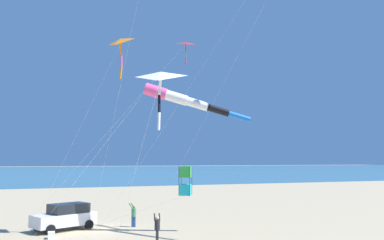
# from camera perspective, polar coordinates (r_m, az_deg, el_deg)

# --- Properties ---
(ground_plane) EXTENTS (600.00, 600.00, 0.00)m
(ground_plane) POSITION_cam_1_polar(r_m,az_deg,el_deg) (30.30, -13.29, -15.03)
(ground_plane) COLOR tan
(ocean_water_strip) EXTENTS (240.00, 600.00, 0.01)m
(ocean_water_strip) POSITION_cam_1_polar(r_m,az_deg,el_deg) (194.78, -18.75, -6.89)
(ocean_water_strip) COLOR #386B84
(ocean_water_strip) RESTS_ON ground_plane
(parked_car) EXTENTS (3.59, 4.67, 1.85)m
(parked_car) POSITION_cam_1_polar(r_m,az_deg,el_deg) (30.51, -17.71, -13.03)
(parked_car) COLOR silver
(parked_car) RESTS_ON ground_plane
(cooler_box) EXTENTS (0.62, 0.42, 0.42)m
(cooler_box) POSITION_cam_1_polar(r_m,az_deg,el_deg) (27.69, -19.54, -15.30)
(cooler_box) COLOR white
(cooler_box) RESTS_ON ground_plane
(person_adult_flyer) EXTENTS (0.54, 0.43, 1.70)m
(person_adult_flyer) POSITION_cam_1_polar(r_m,az_deg,el_deg) (25.12, -5.01, -14.98)
(person_adult_flyer) COLOR #232328
(person_adult_flyer) RESTS_ON ground_plane
(person_child_green_jacket) EXTENTS (0.61, 0.63, 1.76)m
(person_child_green_jacket) POSITION_cam_1_polar(r_m,az_deg,el_deg) (30.75, -8.37, -13.16)
(person_child_green_jacket) COLOR #335199
(person_child_green_jacket) RESTS_ON ground_plane
(kite_windsock_teal_far_right) EXTENTS (3.30, 14.21, 10.38)m
(kite_windsock_teal_far_right) POSITION_cam_1_polar(r_m,az_deg,el_deg) (27.89, -1.36, 2.93)
(kite_windsock_teal_far_right) COLOR #EF4C93
(kite_windsock_teal_far_right) RESTS_ON ground_plane
(kite_delta_purple_drifting) EXTENTS (1.83, 12.58, 14.62)m
(kite_delta_purple_drifting) POSITION_cam_1_polar(r_m,az_deg,el_deg) (32.94, -0.98, 10.74)
(kite_delta_purple_drifting) COLOR red
(kite_delta_purple_drifting) RESTS_ON ground_plane
(kite_delta_small_distant) EXTENTS (3.58, 6.39, 13.47)m
(kite_delta_small_distant) POSITION_cam_1_polar(r_m,az_deg,el_deg) (27.98, -10.25, 10.94)
(kite_delta_small_distant) COLOR orange
(kite_delta_small_distant) RESTS_ON ground_plane
(kite_box_black_fish_shape) EXTENTS (11.96, 4.23, 4.67)m
(kite_box_black_fish_shape) POSITION_cam_1_polar(r_m,az_deg,el_deg) (18.36, -0.98, -8.73)
(kite_box_black_fish_shape) COLOR green
(kite_box_black_fish_shape) RESTS_ON ground_plane
(kite_delta_yellow_midlevel) EXTENTS (11.06, 1.81, 8.63)m
(kite_delta_yellow_midlevel) POSITION_cam_1_polar(r_m,az_deg,el_deg) (15.78, -4.54, 6.21)
(kite_delta_yellow_midlevel) COLOR white
(kite_delta_yellow_midlevel) RESTS_ON ground_plane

